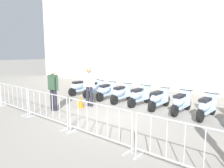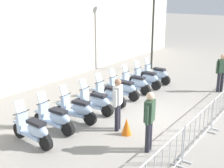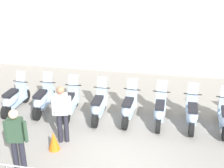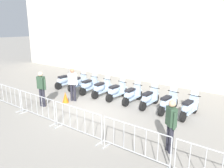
{
  "view_description": "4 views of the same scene",
  "coord_description": "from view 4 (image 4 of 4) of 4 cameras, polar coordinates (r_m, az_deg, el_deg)",
  "views": [
    {
      "loc": [
        5.91,
        -5.04,
        2.45
      ],
      "look_at": [
        -1.23,
        1.25,
        0.98
      ],
      "focal_mm": 33.91,
      "sensor_mm": 36.0,
      "label": 1
    },
    {
      "loc": [
        -8.09,
        -5.6,
        4.16
      ],
      "look_at": [
        -1.02,
        1.3,
        1.2
      ],
      "focal_mm": 46.69,
      "sensor_mm": 36.0,
      "label": 2
    },
    {
      "loc": [
        2.1,
        -6.24,
        5.05
      ],
      "look_at": [
        -0.87,
        2.01,
        1.25
      ],
      "focal_mm": 49.33,
      "sensor_mm": 36.0,
      "label": 3
    },
    {
      "loc": [
        7.8,
        -6.02,
        3.97
      ],
      "look_at": [
        -0.48,
        1.94,
        0.86
      ],
      "focal_mm": 36.43,
      "sensor_mm": 36.0,
      "label": 4
    }
  ],
  "objects": [
    {
      "name": "motorcycle_2",
      "position": [
        13.2,
        -5.82,
        -0.38
      ],
      "size": [
        0.7,
        1.71,
        1.24
      ],
      "color": "black",
      "rests_on": "ground"
    },
    {
      "name": "traffic_cone",
      "position": [
        11.88,
        -11.61,
        -3.3
      ],
      "size": [
        0.32,
        0.32,
        0.55
      ],
      "primitive_type": "cone",
      "color": "orange",
      "rests_on": "ground"
    },
    {
      "name": "motorcycle_3",
      "position": [
        12.56,
        -2.67,
        -1.12
      ],
      "size": [
        0.64,
        1.72,
        1.24
      ],
      "color": "black",
      "rests_on": "ground"
    },
    {
      "name": "motorcycle_6",
      "position": [
        11.04,
        9.25,
        -3.62
      ],
      "size": [
        0.61,
        1.72,
        1.24
      ],
      "color": "black",
      "rests_on": "ground"
    },
    {
      "name": "barrier_segment_1",
      "position": [
        12.14,
        -24.88,
        -2.77
      ],
      "size": [
        2.3,
        0.77,
        1.07
      ],
      "color": "#B2B5B7",
      "rests_on": "ground"
    },
    {
      "name": "barrier_segment_3",
      "position": [
        8.39,
        -8.71,
        -9.24
      ],
      "size": [
        2.3,
        0.77,
        1.07
      ],
      "color": "#B2B5B7",
      "rests_on": "ground"
    },
    {
      "name": "motorcycle_4",
      "position": [
        12.03,
        1.05,
        -1.85
      ],
      "size": [
        0.57,
        1.73,
        1.24
      ],
      "color": "black",
      "rests_on": "ground"
    },
    {
      "name": "motorcycle_8",
      "position": [
        10.28,
        18.71,
        -5.67
      ],
      "size": [
        0.57,
        1.73,
        1.24
      ],
      "color": "black",
      "rests_on": "ground"
    },
    {
      "name": "ground_plane",
      "position": [
        10.63,
        -5.78,
        -6.87
      ],
      "size": [
        120.0,
        120.0,
        0.0
      ],
      "primitive_type": "plane",
      "color": "gray"
    },
    {
      "name": "motorcycle_7",
      "position": [
        10.61,
        13.77,
        -4.65
      ],
      "size": [
        0.57,
        1.73,
        1.24
      ],
      "color": "black",
      "rests_on": "ground"
    },
    {
      "name": "officer_by_barriers",
      "position": [
        11.86,
        -9.85,
        0.32
      ],
      "size": [
        0.51,
        0.35,
        1.73
      ],
      "color": "#23232D",
      "rests_on": "ground"
    },
    {
      "name": "motorcycle_1",
      "position": [
        13.91,
        -8.6,
        0.33
      ],
      "size": [
        0.63,
        1.72,
        1.24
      ],
      "color": "black",
      "rests_on": "ground"
    },
    {
      "name": "barrier_segment_2",
      "position": [
        10.15,
        -18.33,
        -5.46
      ],
      "size": [
        2.3,
        0.77,
        1.07
      ],
      "color": "#B2B5B7",
      "rests_on": "ground"
    },
    {
      "name": "motorcycle_0",
      "position": [
        14.53,
        -11.64,
        0.83
      ],
      "size": [
        0.57,
        1.73,
        1.24
      ],
      "color": "black",
      "rests_on": "ground"
    },
    {
      "name": "officer_near_row_end",
      "position": [
        7.32,
        14.55,
        -9.47
      ],
      "size": [
        0.48,
        0.38,
        1.73
      ],
      "color": "#23232D",
      "rests_on": "ground"
    },
    {
      "name": "officer_mid_plaza",
      "position": [
        11.43,
        -17.3,
        -0.71
      ],
      "size": [
        0.52,
        0.33,
        1.73
      ],
      "color": "#23232D",
      "rests_on": "ground"
    },
    {
      "name": "barrier_segment_4",
      "position": [
        7.03,
        5.64,
        -14.24
      ],
      "size": [
        2.3,
        0.77,
        1.07
      ],
      "color": "#B2B5B7",
      "rests_on": "ground"
    },
    {
      "name": "motorcycle_5",
      "position": [
        11.51,
        4.99,
        -2.7
      ],
      "size": [
        0.62,
        1.72,
        1.24
      ],
      "color": "black",
      "rests_on": "ground"
    }
  ]
}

